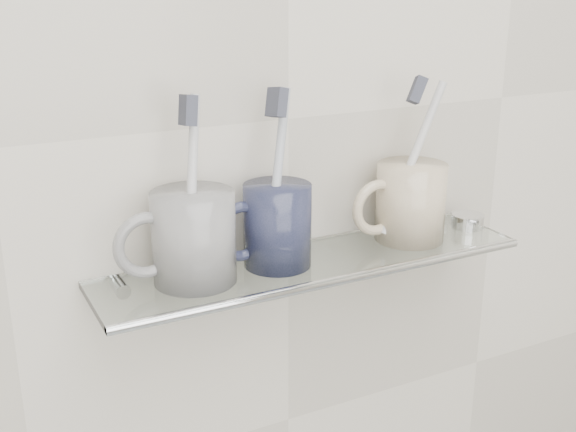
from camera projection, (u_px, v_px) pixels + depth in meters
wall_back at (288, 119)px, 0.82m from camera, size 2.50×0.00×2.50m
shelf_glass at (313, 263)px, 0.82m from camera, size 0.50×0.12×0.01m
shelf_rail at (339, 280)px, 0.77m from camera, size 0.50×0.01×0.01m
bracket_left at (120, 292)px, 0.77m from camera, size 0.02×0.03×0.02m
bracket_right at (435, 230)px, 0.95m from camera, size 0.02×0.03×0.02m
mug_left at (194, 237)px, 0.74m from camera, size 0.10×0.10×0.10m
mug_left_handle at (147, 245)px, 0.72m from camera, size 0.07×0.01×0.07m
toothbrush_left at (192, 189)px, 0.73m from camera, size 0.03×0.03×0.19m
bristles_left at (188, 110)px, 0.70m from camera, size 0.02×0.03×0.03m
mug_center at (277, 225)px, 0.79m from camera, size 0.08×0.08×0.09m
mug_center_handle at (241, 232)px, 0.77m from camera, size 0.07×0.01×0.07m
toothbrush_center at (277, 177)px, 0.77m from camera, size 0.05×0.05×0.19m
bristles_center at (277, 102)px, 0.74m from camera, size 0.02×0.03×0.03m
mug_right at (411, 202)px, 0.86m from camera, size 0.11×0.11×0.09m
mug_right_handle at (378, 208)px, 0.84m from camera, size 0.07×0.01×0.07m
toothbrush_right at (413, 158)px, 0.85m from camera, size 0.09×0.02×0.18m
bristles_right at (417, 90)px, 0.82m from camera, size 0.03×0.03×0.04m
chrome_cap at (468, 221)px, 0.92m from camera, size 0.04×0.04×0.02m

